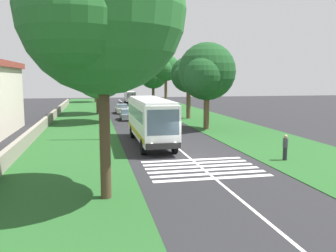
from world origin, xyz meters
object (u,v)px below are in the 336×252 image
at_px(coach_bus, 150,118).
at_px(roadside_tree_right_2, 187,76).
at_px(trailing_car_2, 140,105).
at_px(utility_pole, 103,93).
at_px(roadside_tree_left_1, 99,16).
at_px(trailing_car_0, 127,115).
at_px(pedestrian, 285,147).
at_px(roadside_tree_left_0, 98,72).
at_px(roadside_tree_left_2, 96,70).
at_px(trailing_car_3, 135,102).
at_px(roadside_tree_right_0, 165,69).
at_px(trailing_minibus_0, 130,96).
at_px(trailing_car_1, 122,109).
at_px(roadside_tree_left_3, 94,74).
at_px(roadside_tree_right_3, 205,73).
at_px(roadside_tree_right_1, 152,75).

bearing_deg(coach_bus, roadside_tree_right_2, -23.79).
bearing_deg(coach_bus, trailing_car_2, -5.82).
distance_m(roadside_tree_right_2, utility_pole, 18.94).
relative_size(trailing_car_2, roadside_tree_left_1, 0.37).
xyz_separation_m(trailing_car_0, pedestrian, (-25.67, -7.95, 0.24)).
xyz_separation_m(roadside_tree_left_0, roadside_tree_left_2, (10.73, 0.12, 0.56)).
bearing_deg(trailing_car_3, roadside_tree_left_2, 155.62).
distance_m(roadside_tree_left_1, pedestrian, 14.73).
bearing_deg(roadside_tree_right_2, utility_pole, 142.56).
distance_m(roadside_tree_left_2, roadside_tree_right_2, 14.50).
xyz_separation_m(roadside_tree_left_0, utility_pole, (-12.60, -0.22, -1.98)).
distance_m(trailing_car_2, roadside_tree_left_2, 12.78).
distance_m(roadside_tree_left_1, roadside_tree_left_2, 38.81).
xyz_separation_m(trailing_car_2, roadside_tree_right_2, (-16.75, -4.30, 5.05)).
relative_size(roadside_tree_right_0, roadside_tree_right_2, 1.17).
height_order(trailing_minibus_0, roadside_tree_right_0, roadside_tree_right_0).
distance_m(trailing_minibus_0, roadside_tree_left_0, 36.78).
distance_m(roadside_tree_left_0, pedestrian, 26.36).
relative_size(coach_bus, utility_pole, 1.41).
xyz_separation_m(trailing_car_0, roadside_tree_left_2, (8.15, 3.77, 6.01)).
xyz_separation_m(trailing_car_0, roadside_tree_left_0, (-2.58, 3.65, 5.45)).
height_order(roadside_tree_left_0, roadside_tree_right_2, roadside_tree_left_0).
relative_size(trailing_car_0, trailing_car_3, 1.00).
bearing_deg(utility_pole, pedestrian, -132.67).
xyz_separation_m(roadside_tree_left_0, roadside_tree_left_1, (-28.06, 0.31, 1.90)).
xyz_separation_m(roadside_tree_left_2, roadside_tree_right_0, (8.04, -12.00, 0.44)).
height_order(trailing_car_1, pedestrian, pedestrian).
relative_size(trailing_car_3, pedestrian, 2.54).
xyz_separation_m(trailing_car_3, roadside_tree_left_1, (-55.46, 7.74, 7.35)).
relative_size(roadside_tree_right_2, pedestrian, 4.89).
relative_size(coach_bus, trailing_car_3, 2.60).
xyz_separation_m(coach_bus, roadside_tree_left_0, (15.34, 3.88, 3.97)).
height_order(roadside_tree_left_3, utility_pole, roadside_tree_left_3).
xyz_separation_m(coach_bus, trailing_car_2, (34.48, -3.52, -1.48)).
bearing_deg(utility_pole, trailing_car_0, -12.72).
xyz_separation_m(trailing_car_3, roadside_tree_left_3, (11.75, 7.78, 5.77)).
height_order(trailing_car_3, pedestrian, pedestrian).
bearing_deg(roadside_tree_right_3, coach_bus, 136.56).
relative_size(roadside_tree_right_1, roadside_tree_right_3, 1.02).
height_order(roadside_tree_right_1, utility_pole, roadside_tree_right_1).
relative_size(roadside_tree_right_0, roadside_tree_right_1, 1.04).
bearing_deg(trailing_car_2, pedestrian, -174.32).
height_order(roadside_tree_left_1, roadside_tree_left_2, roadside_tree_left_1).
xyz_separation_m(trailing_car_3, roadside_tree_right_3, (-35.34, -3.45, 5.27)).
bearing_deg(utility_pole, roadside_tree_right_3, -66.41).
bearing_deg(roadside_tree_left_0, coach_bus, -165.79).
height_order(trailing_car_0, roadside_tree_right_3, roadside_tree_right_3).
bearing_deg(trailing_car_1, trailing_car_2, -27.02).
relative_size(roadside_tree_left_1, roadside_tree_right_2, 1.42).
bearing_deg(trailing_car_3, roadside_tree_right_0, -152.72).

